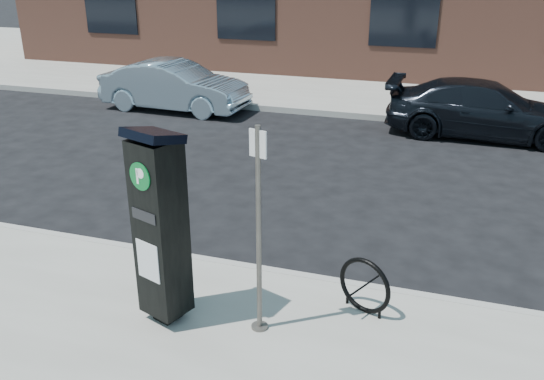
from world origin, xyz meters
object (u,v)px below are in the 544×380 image
at_px(parking_kiosk, 160,226).
at_px(car_silver, 174,86).
at_px(sign_pole, 259,234).
at_px(bike_rack, 364,286).
at_px(car_dark, 484,109).

xyz_separation_m(parking_kiosk, car_silver, (-4.33, 8.75, -0.63)).
distance_m(sign_pole, bike_rack, 1.44).
distance_m(parking_kiosk, car_dark, 9.41).
bearing_deg(bike_rack, car_silver, 153.47).
height_order(sign_pole, car_dark, sign_pole).
bearing_deg(sign_pole, parking_kiosk, -152.91).
bearing_deg(parking_kiosk, bike_rack, 41.02).
bearing_deg(bike_rack, sign_pole, -121.87).
xyz_separation_m(sign_pole, car_silver, (-5.36, 8.61, -0.62)).
bearing_deg(car_silver, parking_kiosk, -151.06).
distance_m(parking_kiosk, sign_pole, 1.04).
distance_m(sign_pole, car_dark, 8.96).
bearing_deg(sign_pole, car_dark, 94.14).
bearing_deg(car_silver, sign_pole, -145.51).
height_order(parking_kiosk, car_silver, parking_kiosk).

